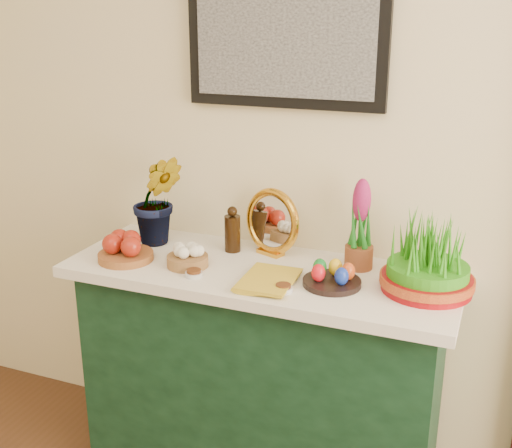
{
  "coord_description": "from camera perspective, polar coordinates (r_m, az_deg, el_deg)",
  "views": [
    {
      "loc": [
        0.66,
        0.02,
        1.77
      ],
      "look_at": [
        -0.11,
        1.95,
        1.07
      ],
      "focal_mm": 45.0,
      "sensor_mm": 36.0,
      "label": 1
    }
  ],
  "objects": [
    {
      "name": "garlic_basket",
      "position": [
        2.32,
        -6.11,
        -2.94
      ],
      "size": [
        0.19,
        0.19,
        0.08
      ],
      "color": "olive",
      "rests_on": "tablecloth"
    },
    {
      "name": "wheatgrass_sabzeh",
      "position": [
        2.15,
        15.09,
        -3.07
      ],
      "size": [
        0.31,
        0.31,
        0.25
      ],
      "color": "maroon",
      "rests_on": "tablecloth"
    },
    {
      "name": "egg_plate",
      "position": [
        2.17,
        6.79,
        -4.7
      ],
      "size": [
        0.22,
        0.22,
        0.08
      ],
      "color": "black",
      "rests_on": "tablecloth"
    },
    {
      "name": "spice_dish_left",
      "position": [
        2.23,
        -5.54,
        -4.39
      ],
      "size": [
        0.06,
        0.06,
        0.03
      ],
      "color": "silver",
      "rests_on": "tablecloth"
    },
    {
      "name": "book",
      "position": [
        2.19,
        -1.11,
        -4.63
      ],
      "size": [
        0.17,
        0.24,
        0.03
      ],
      "primitive_type": "imported",
      "rotation": [
        0.0,
        0.0,
        0.03
      ],
      "color": "gold",
      "rests_on": "tablecloth"
    },
    {
      "name": "apple_bowl",
      "position": [
        2.4,
        -11.54,
        -2.19
      ],
      "size": [
        0.25,
        0.25,
        0.1
      ],
      "color": "brown",
      "rests_on": "tablecloth"
    },
    {
      "name": "mirror",
      "position": [
        2.4,
        1.43,
        0.14
      ],
      "size": [
        0.26,
        0.14,
        0.25
      ],
      "color": "gold",
      "rests_on": "tablecloth"
    },
    {
      "name": "vinegar_cruet",
      "position": [
        2.43,
        -2.1,
        -0.67
      ],
      "size": [
        0.06,
        0.06,
        0.18
      ],
      "color": "black",
      "rests_on": "tablecloth"
    },
    {
      "name": "spice_dish_right",
      "position": [
        2.11,
        2.44,
        -5.73
      ],
      "size": [
        0.06,
        0.06,
        0.03
      ],
      "color": "silver",
      "rests_on": "tablecloth"
    },
    {
      "name": "hyacinth_pink",
      "position": [
        2.28,
        9.25,
        -0.41
      ],
      "size": [
        0.1,
        0.1,
        0.33
      ],
      "color": "brown",
      "rests_on": "tablecloth"
    },
    {
      "name": "tablecloth",
      "position": [
        2.31,
        0.46,
        -4.33
      ],
      "size": [
        1.4,
        0.55,
        0.04
      ],
      "primitive_type": "cube",
      "color": "silver",
      "rests_on": "sideboard"
    },
    {
      "name": "hyacinth_green",
      "position": [
        2.5,
        -8.79,
        3.42
      ],
      "size": [
        0.3,
        0.29,
        0.47
      ],
      "primitive_type": "imported",
      "rotation": [
        0.0,
        0.0,
        0.52
      ],
      "color": "#1F7B20",
      "rests_on": "tablecloth"
    },
    {
      "name": "sideboard",
      "position": [
        2.52,
        0.43,
        -13.68
      ],
      "size": [
        1.3,
        0.45,
        0.85
      ],
      "primitive_type": "cube",
      "color": "#163D25",
      "rests_on": "ground"
    }
  ]
}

